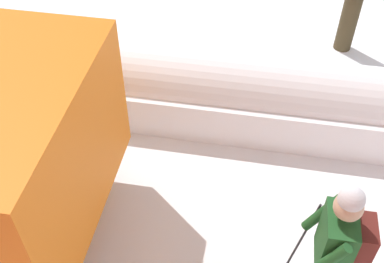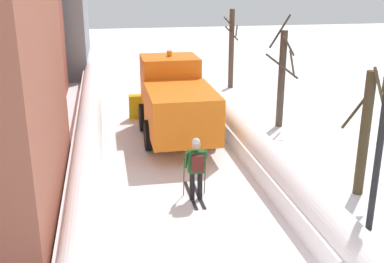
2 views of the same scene
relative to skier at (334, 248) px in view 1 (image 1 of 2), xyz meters
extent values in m
cube|color=#1E5123|center=(0.00, 0.01, 0.13)|extent=(0.42, 0.26, 0.62)
cube|color=#591E19|center=(0.00, -0.20, 0.16)|extent=(0.32, 0.16, 0.44)
sphere|color=tan|center=(0.00, 0.01, 0.60)|extent=(0.24, 0.24, 0.24)
sphere|color=silver|center=(0.00, 0.01, 0.70)|extent=(0.22, 0.22, 0.22)
cylinder|color=#1E5123|center=(-0.26, 0.11, 0.16)|extent=(0.09, 0.33, 0.56)
cylinder|color=#1E5123|center=(0.26, 0.11, 0.16)|extent=(0.09, 0.33, 0.56)
cylinder|color=#262628|center=(0.30, 0.23, -0.40)|extent=(0.02, 0.19, 1.19)
camera|label=1|loc=(-2.44, 0.82, 3.67)|focal=44.86mm
camera|label=2|loc=(-2.30, -11.56, 4.93)|focal=43.86mm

